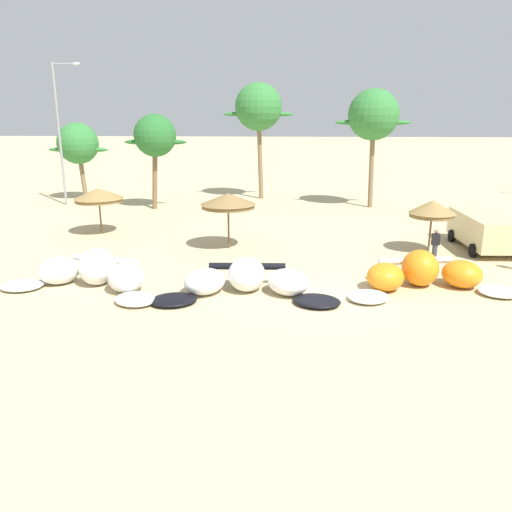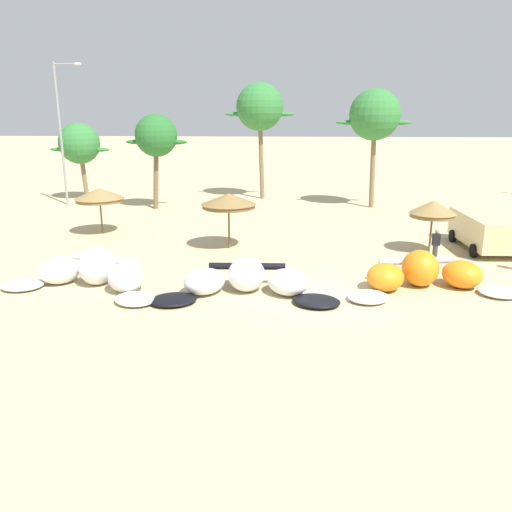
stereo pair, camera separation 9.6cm
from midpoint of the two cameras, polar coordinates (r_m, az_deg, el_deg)
ground_plane at (r=20.61m, az=7.60°, el=-4.33°), size 260.00×260.00×0.00m
kite_far_left at (r=22.22m, az=-17.68°, el=-1.83°), size 7.15×4.28×1.56m
kite_left at (r=20.43m, az=-0.99°, el=-2.82°), size 7.68×3.60×1.36m
kite_left_of_center at (r=22.08m, az=18.32°, el=-2.03°), size 7.32×3.97×1.52m
beach_umbrella_near_van at (r=31.55m, az=-16.97°, el=6.53°), size 2.89×2.89×2.71m
beach_umbrella_middle at (r=26.81m, az=-2.97°, el=6.18°), size 2.91×2.91×2.95m
beach_umbrella_near_palms at (r=27.56m, az=19.21°, el=4.99°), size 2.35×2.35×2.72m
parked_van at (r=29.52m, az=24.12°, el=2.80°), size 2.45×5.09×1.84m
person_near_kites at (r=26.06m, az=19.49°, el=1.08°), size 0.36×0.24×1.62m
palm_leftmost at (r=44.40m, az=-19.03°, el=11.73°), size 4.92×3.28×6.20m
palm_left at (r=38.59m, az=-11.00°, el=12.94°), size 4.58×3.05×6.89m
palm_left_of_gap at (r=42.61m, az=0.48°, el=16.20°), size 5.68×3.79×9.28m
palm_center_left at (r=39.44m, az=13.16°, el=15.00°), size 5.56×3.71×8.66m
lamppost_west at (r=42.21m, az=-20.73°, el=13.23°), size 2.17×0.24×10.51m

